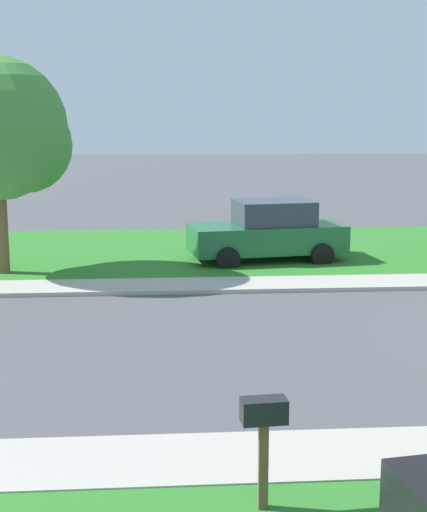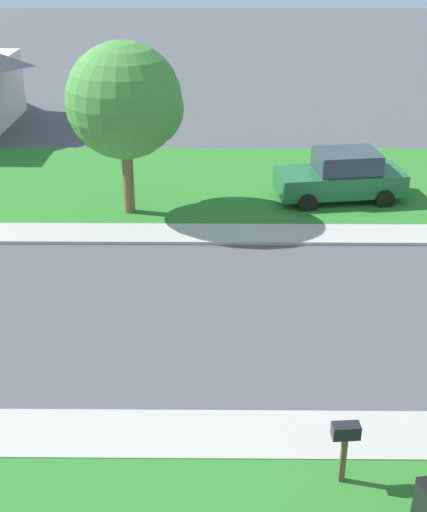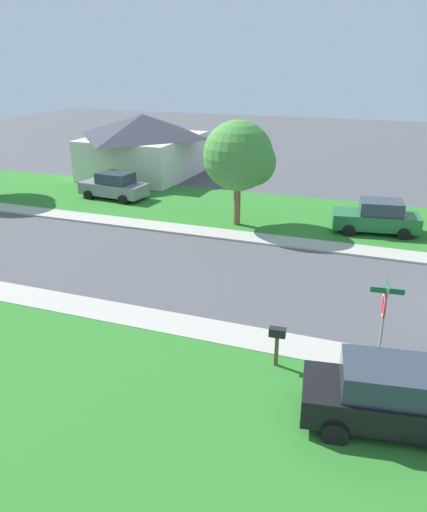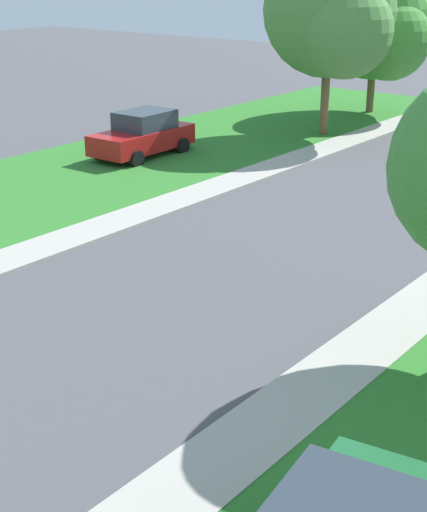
# 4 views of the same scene
# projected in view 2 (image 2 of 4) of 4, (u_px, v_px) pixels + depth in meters

# --- Properties ---
(sidewalk_east) EXTENTS (1.40, 56.00, 0.10)m
(sidewalk_east) POSITION_uv_depth(u_px,v_px,m) (141.00, 234.00, 22.23)
(sidewalk_east) COLOR #ADA89E
(sidewalk_east) RESTS_ON ground
(lawn_east) EXTENTS (8.00, 56.00, 0.08)m
(lawn_east) POSITION_uv_depth(u_px,v_px,m) (153.00, 182.00, 26.46)
(lawn_east) COLOR #2D7528
(lawn_east) RESTS_ON ground
(sidewalk_west) EXTENTS (1.40, 56.00, 0.10)m
(sidewalk_west) POSITION_uv_depth(u_px,v_px,m) (92.00, 434.00, 13.79)
(sidewalk_west) COLOR #ADA89E
(sidewalk_west) RESTS_ON ground
(car_green_near_corner) EXTENTS (2.49, 4.51, 1.76)m
(car_green_near_corner) POSITION_uv_depth(u_px,v_px,m) (341.00, 177.00, 24.51)
(car_green_near_corner) COLOR #1E6033
(car_green_near_corner) RESTS_ON ground
(tree_sidewalk_mid) EXTENTS (3.91, 3.64, 5.61)m
(tree_sidewalk_mid) POSITION_uv_depth(u_px,v_px,m) (129.00, 103.00, 22.40)
(tree_sidewalk_mid) COLOR brown
(tree_sidewalk_mid) RESTS_ON ground
(mailbox) EXTENTS (0.28, 0.50, 1.31)m
(mailbox) POSITION_uv_depth(u_px,v_px,m) (345.00, 439.00, 12.24)
(mailbox) COLOR brown
(mailbox) RESTS_ON ground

